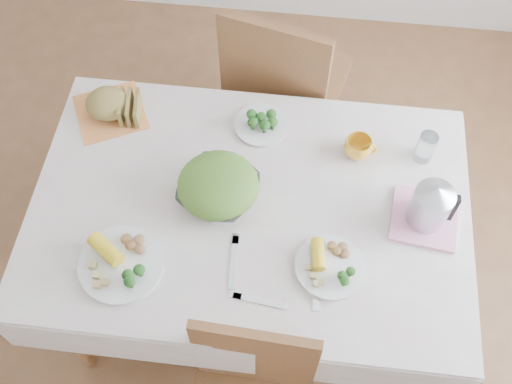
# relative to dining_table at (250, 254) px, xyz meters

# --- Properties ---
(floor) EXTENTS (3.60, 3.60, 0.00)m
(floor) POSITION_rel_dining_table_xyz_m (0.00, 0.00, -0.38)
(floor) COLOR brown
(floor) RESTS_ON ground
(dining_table) EXTENTS (1.40, 0.90, 0.75)m
(dining_table) POSITION_rel_dining_table_xyz_m (0.00, 0.00, 0.00)
(dining_table) COLOR brown
(dining_table) RESTS_ON floor
(tablecloth) EXTENTS (1.50, 1.00, 0.01)m
(tablecloth) POSITION_rel_dining_table_xyz_m (0.00, 0.00, 0.38)
(tablecloth) COLOR beige
(tablecloth) RESTS_ON dining_table
(chair_far) EXTENTS (0.56, 0.56, 1.03)m
(chair_far) POSITION_rel_dining_table_xyz_m (0.07, 0.79, 0.09)
(chair_far) COLOR brown
(chair_far) RESTS_ON floor
(salad_bowl) EXTENTS (0.33, 0.33, 0.06)m
(salad_bowl) POSITION_rel_dining_table_xyz_m (-0.11, 0.03, 0.42)
(salad_bowl) COLOR white
(salad_bowl) RESTS_ON tablecloth
(dinner_plate_left) EXTENTS (0.38, 0.38, 0.02)m
(dinner_plate_left) POSITION_rel_dining_table_xyz_m (-0.38, -0.27, 0.40)
(dinner_plate_left) COLOR white
(dinner_plate_left) RESTS_ON tablecloth
(dinner_plate_right) EXTENTS (0.27, 0.27, 0.02)m
(dinner_plate_right) POSITION_rel_dining_table_xyz_m (0.29, -0.20, 0.40)
(dinner_plate_right) COLOR white
(dinner_plate_right) RESTS_ON tablecloth
(broccoli_plate) EXTENTS (0.26, 0.26, 0.02)m
(broccoli_plate) POSITION_rel_dining_table_xyz_m (0.00, 0.34, 0.40)
(broccoli_plate) COLOR beige
(broccoli_plate) RESTS_ON tablecloth
(napkin) EXTENTS (0.33, 0.33, 0.00)m
(napkin) POSITION_rel_dining_table_xyz_m (-0.57, 0.34, 0.39)
(napkin) COLOR orange
(napkin) RESTS_ON tablecloth
(bread_loaf) EXTENTS (0.19, 0.18, 0.10)m
(bread_loaf) POSITION_rel_dining_table_xyz_m (-0.57, 0.34, 0.45)
(bread_loaf) COLOR olive
(bread_loaf) RESTS_ON napkin
(yellow_mug) EXTENTS (0.10, 0.10, 0.08)m
(yellow_mug) POSITION_rel_dining_table_xyz_m (0.36, 0.26, 0.43)
(yellow_mug) COLOR gold
(yellow_mug) RESTS_ON tablecloth
(glass_tumbler) EXTENTS (0.06, 0.06, 0.12)m
(glass_tumbler) POSITION_rel_dining_table_xyz_m (0.59, 0.27, 0.45)
(glass_tumbler) COLOR white
(glass_tumbler) RESTS_ON tablecloth
(pink_tray) EXTENTS (0.24, 0.24, 0.02)m
(pink_tray) POSITION_rel_dining_table_xyz_m (0.59, 0.01, 0.40)
(pink_tray) COLOR pink
(pink_tray) RESTS_ON tablecloth
(electric_kettle) EXTENTS (0.14, 0.14, 0.18)m
(electric_kettle) POSITION_rel_dining_table_xyz_m (0.59, 0.01, 0.51)
(electric_kettle) COLOR #B2B5BA
(electric_kettle) RESTS_ON pink_tray
(fork_left) EXTENTS (0.03, 0.19, 0.00)m
(fork_left) POSITION_rel_dining_table_xyz_m (-0.03, -0.22, 0.39)
(fork_left) COLOR silver
(fork_left) RESTS_ON tablecloth
(fork_right) EXTENTS (0.02, 0.19, 0.00)m
(fork_right) POSITION_rel_dining_table_xyz_m (0.25, -0.26, 0.39)
(fork_right) COLOR silver
(fork_right) RESTS_ON tablecloth
(knife) EXTENTS (0.18, 0.04, 0.00)m
(knife) POSITION_rel_dining_table_xyz_m (0.07, -0.34, 0.39)
(knife) COLOR silver
(knife) RESTS_ON tablecloth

